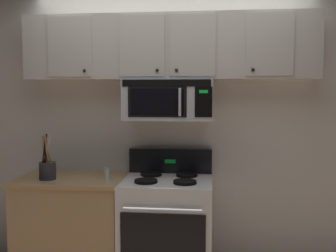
{
  "coord_description": "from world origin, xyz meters",
  "views": [
    {
      "loc": [
        0.36,
        -2.84,
        1.64
      ],
      "look_at": [
        0.0,
        0.49,
        1.35
      ],
      "focal_mm": 41.85,
      "sensor_mm": 36.0,
      "label": 1
    }
  ],
  "objects_px": {
    "salt_shaker": "(107,174)",
    "utensil_crock_charcoal": "(47,168)",
    "over_range_microwave": "(169,100)",
    "stove_range": "(167,228)"
  },
  "relations": [
    {
      "from": "over_range_microwave",
      "to": "salt_shaker",
      "type": "relative_size",
      "value": 7.04
    },
    {
      "from": "over_range_microwave",
      "to": "salt_shaker",
      "type": "distance_m",
      "value": 0.83
    },
    {
      "from": "stove_range",
      "to": "over_range_microwave",
      "type": "bearing_deg",
      "value": 90.14
    },
    {
      "from": "over_range_microwave",
      "to": "salt_shaker",
      "type": "height_order",
      "value": "over_range_microwave"
    },
    {
      "from": "stove_range",
      "to": "over_range_microwave",
      "type": "distance_m",
      "value": 1.11
    },
    {
      "from": "stove_range",
      "to": "salt_shaker",
      "type": "xyz_separation_m",
      "value": [
        -0.5,
        -0.1,
        0.49
      ]
    },
    {
      "from": "salt_shaker",
      "to": "stove_range",
      "type": "bearing_deg",
      "value": 11.0
    },
    {
      "from": "salt_shaker",
      "to": "utensil_crock_charcoal",
      "type": "bearing_deg",
      "value": -178.07
    },
    {
      "from": "salt_shaker",
      "to": "over_range_microwave",
      "type": "bearing_deg",
      "value": 23.11
    },
    {
      "from": "utensil_crock_charcoal",
      "to": "salt_shaker",
      "type": "bearing_deg",
      "value": 1.93
    }
  ]
}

